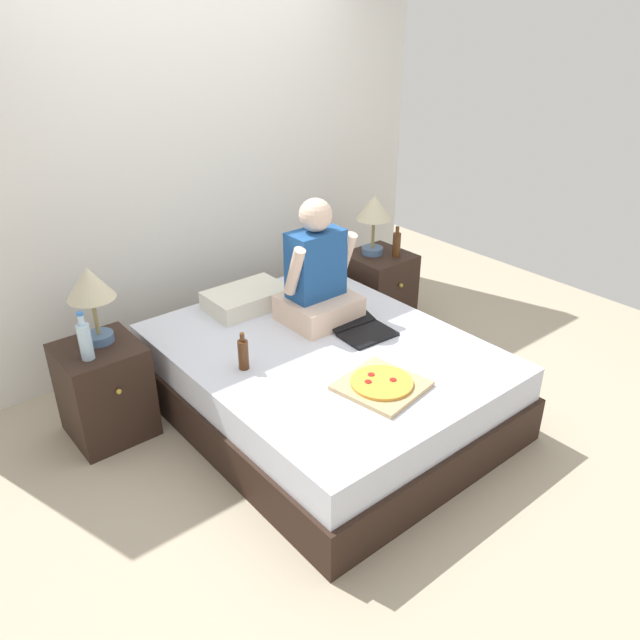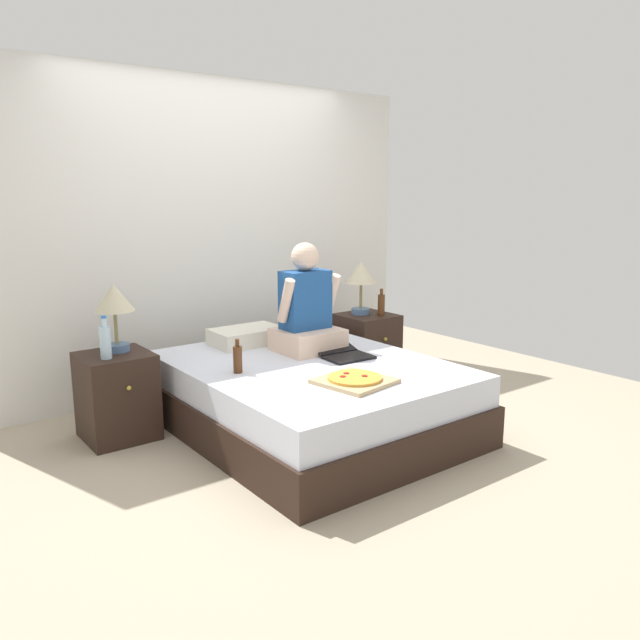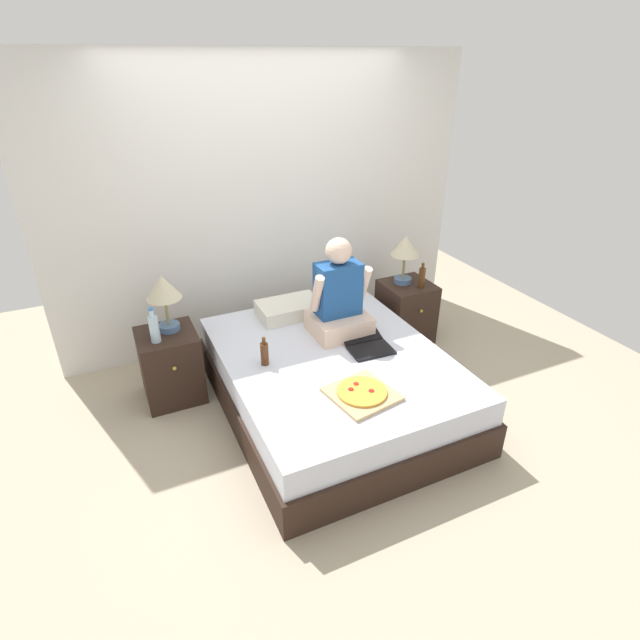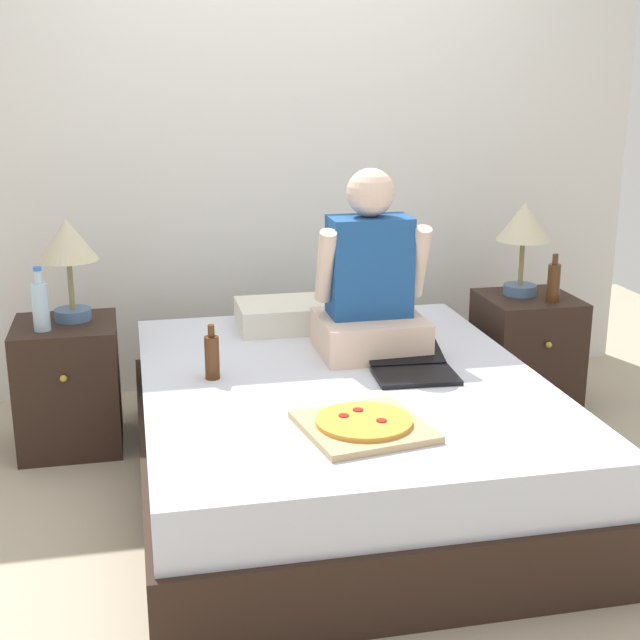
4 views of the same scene
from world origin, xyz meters
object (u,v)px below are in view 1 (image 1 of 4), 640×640
at_px(lamp_on_left_nightstand, 90,289).
at_px(beer_bottle, 397,244).
at_px(beer_bottle_on_bed, 243,354).
at_px(person_seated, 317,277).
at_px(nightstand_right, 378,289).
at_px(bed, 324,380).
at_px(nightstand_left, 105,390).
at_px(lamp_on_right_nightstand, 374,212).
at_px(pizza_box, 382,385).
at_px(laptop, 361,329).
at_px(water_bottle, 85,340).

bearing_deg(lamp_on_left_nightstand, beer_bottle, -3.87).
bearing_deg(beer_bottle_on_bed, person_seated, 16.55).
height_order(lamp_on_left_nightstand, nightstand_right, lamp_on_left_nightstand).
xyz_separation_m(bed, nightstand_left, (-1.09, 0.66, 0.05)).
distance_m(lamp_on_left_nightstand, lamp_on_right_nightstand, 2.12).
bearing_deg(beer_bottle, person_seated, -164.89).
relative_size(person_seated, pizza_box, 1.69).
bearing_deg(bed, laptop, -2.19).
xyz_separation_m(water_bottle, pizza_box, (1.12, -1.10, -0.19)).
xyz_separation_m(beer_bottle, beer_bottle_on_bed, (-1.66, -0.47, -0.10)).
bearing_deg(nightstand_right, nightstand_left, 180.00).
xyz_separation_m(nightstand_left, lamp_on_left_nightstand, (0.04, 0.05, 0.61)).
height_order(nightstand_left, pizza_box, nightstand_left).
height_order(nightstand_right, person_seated, person_seated).
bearing_deg(pizza_box, laptop, 57.25).
bearing_deg(water_bottle, lamp_on_right_nightstand, 3.58).
xyz_separation_m(nightstand_right, person_seated, (-0.90, -0.36, 0.48)).
xyz_separation_m(water_bottle, beer_bottle_on_bed, (0.67, -0.48, -0.12)).
bearing_deg(water_bottle, nightstand_right, 2.27).
bearing_deg(nightstand_left, laptop, -25.85).
height_order(nightstand_left, beer_bottle, beer_bottle).
height_order(water_bottle, nightstand_right, water_bottle).
height_order(lamp_on_left_nightstand, beer_bottle_on_bed, lamp_on_left_nightstand).
distance_m(beer_bottle, person_seated, 1.01).
relative_size(bed, nightstand_left, 3.49).
bearing_deg(beer_bottle_on_bed, lamp_on_right_nightstand, 21.56).
bearing_deg(beer_bottle, pizza_box, -138.16).
bearing_deg(nightstand_left, person_seated, -15.81).
height_order(nightstand_left, nightstand_right, same).
bearing_deg(beer_bottle_on_bed, nightstand_left, 136.19).
xyz_separation_m(lamp_on_left_nightstand, water_bottle, (-0.12, -0.14, -0.22)).
bearing_deg(nightstand_left, pizza_box, -48.81).
bearing_deg(beer_bottle, bed, -154.45).
height_order(bed, laptop, laptop).
distance_m(nightstand_left, water_bottle, 0.42).
distance_m(lamp_on_left_nightstand, nightstand_right, 2.23).
bearing_deg(water_bottle, laptop, -21.61).
relative_size(person_seated, laptop, 1.80).
bearing_deg(nightstand_right, bed, -149.03).
xyz_separation_m(bed, lamp_on_right_nightstand, (1.06, 0.71, 0.67)).
relative_size(nightstand_right, pizza_box, 1.24).
bearing_deg(nightstand_right, lamp_on_left_nightstand, 178.66).
distance_m(water_bottle, laptop, 1.58).
bearing_deg(lamp_on_left_nightstand, person_seated, -18.39).
height_order(beer_bottle, beer_bottle_on_bed, beer_bottle).
bearing_deg(laptop, nightstand_right, 39.45).
xyz_separation_m(bed, pizza_box, (-0.05, -0.53, 0.26)).
height_order(person_seated, beer_bottle_on_bed, person_seated).
relative_size(lamp_on_left_nightstand, water_bottle, 1.63).
bearing_deg(water_bottle, pizza_box, -44.44).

